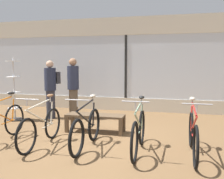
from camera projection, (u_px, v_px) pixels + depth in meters
The scene contains 11 objects.
ground_plane at pixel (93, 143), 5.20m from camera, with size 24.00×24.00×0.00m, color brown.
shop_back_wall at pixel (126, 63), 8.55m from camera, with size 12.00×0.08×3.20m.
bicycle_far_left at pixel (1, 123), 5.30m from camera, with size 0.46×1.70×1.04m.
bicycle_left at pixel (41, 127), 5.01m from camera, with size 0.46×1.69×1.02m.
bicycle_center at pixel (87, 129), 4.86m from camera, with size 0.46×1.68×1.03m.
bicycle_right at pixel (139, 132), 4.62m from camera, with size 0.46×1.69×1.03m.
bicycle_far_right at pixel (193, 135), 4.44m from camera, with size 0.46×1.76×1.03m.
accessory_rack at pixel (14, 95), 7.22m from camera, with size 0.48×0.48×1.81m.
display_bench at pixel (95, 118), 5.98m from camera, with size 1.40×0.44×0.43m.
customer_near_rack at pixel (73, 87), 7.42m from camera, with size 0.48×0.48×1.80m.
customer_by_window at pixel (51, 87), 7.44m from camera, with size 0.44×0.55×1.73m.
Camera 1 is at (1.58, -4.81, 1.67)m, focal length 40.00 mm.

